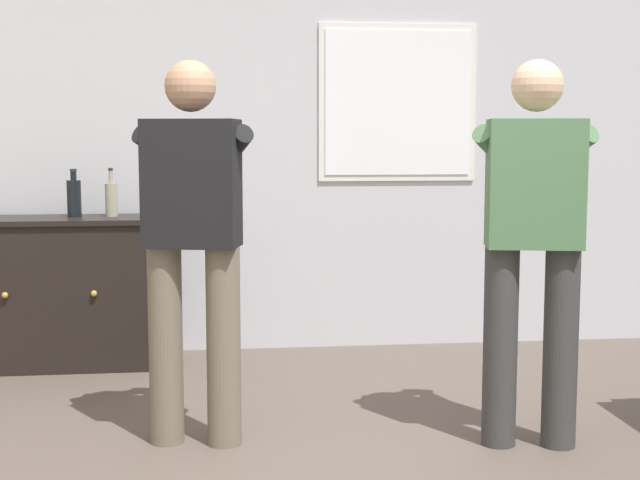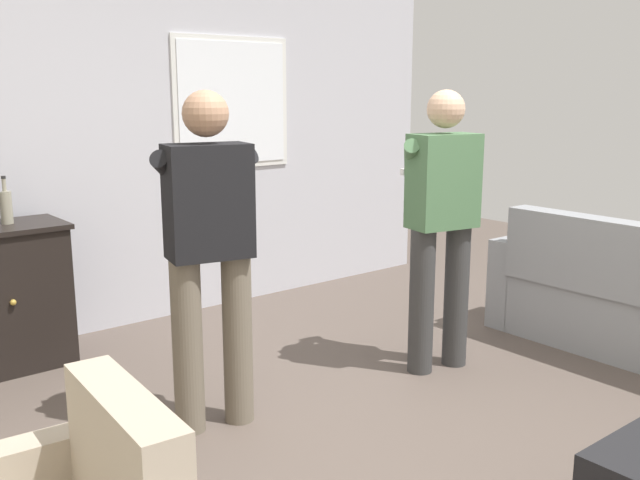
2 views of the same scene
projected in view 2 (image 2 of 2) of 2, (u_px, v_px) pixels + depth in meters
The scene contains 5 objects.
ground at pixel (420, 447), 3.41m from camera, with size 10.40×10.40×0.00m, color brown.
wall_back_with_window at pixel (156, 128), 5.15m from camera, with size 5.20×0.15×2.80m.
bottle_liquor_amber at pixel (6, 206), 4.26m from camera, with size 0.07×0.07×0.29m.
person_standing_left at pixel (209, 245), 3.46m from camera, with size 0.54×0.51×1.68m.
person_standing_right at pixel (441, 217), 4.21m from camera, with size 0.55×0.51×1.68m.
Camera 2 is at (-2.35, -2.13, 1.68)m, focal length 40.00 mm.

